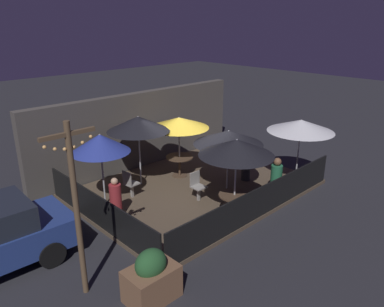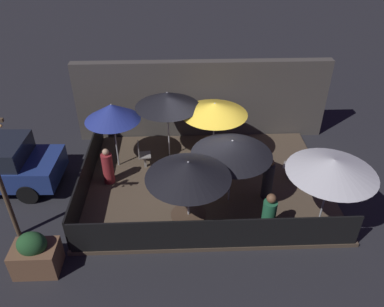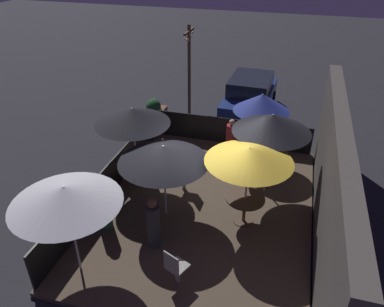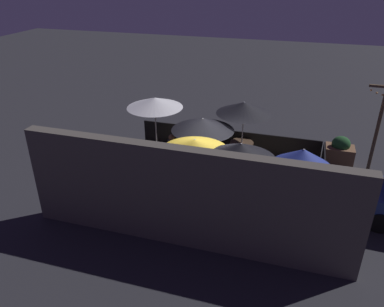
# 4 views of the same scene
# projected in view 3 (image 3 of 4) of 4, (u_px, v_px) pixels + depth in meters

# --- Properties ---
(ground_plane) EXTENTS (60.00, 60.00, 0.00)m
(ground_plane) POSITION_uv_depth(u_px,v_px,m) (205.00, 210.00, 10.30)
(ground_plane) COLOR #26262B
(patio_deck) EXTENTS (7.55, 5.63, 0.12)m
(patio_deck) POSITION_uv_depth(u_px,v_px,m) (205.00, 209.00, 10.27)
(patio_deck) COLOR brown
(patio_deck) RESTS_ON ground_plane
(building_wall) EXTENTS (9.15, 0.36, 2.97)m
(building_wall) POSITION_uv_depth(u_px,v_px,m) (331.00, 184.00, 8.82)
(building_wall) COLOR #4C4742
(building_wall) RESTS_ON ground_plane
(fence_front) EXTENTS (7.35, 0.05, 0.95)m
(fence_front) POSITION_uv_depth(u_px,v_px,m) (111.00, 177.00, 10.66)
(fence_front) COLOR black
(fence_front) RESTS_ON patio_deck
(fence_side_left) EXTENTS (0.05, 5.43, 0.95)m
(fence_side_left) POSITION_uv_depth(u_px,v_px,m) (232.00, 131.00, 13.08)
(fence_side_left) COLOR black
(fence_side_left) RESTS_ON patio_deck
(patio_umbrella_0) EXTENTS (2.12, 2.12, 2.20)m
(patio_umbrella_0) POSITION_uv_depth(u_px,v_px,m) (249.00, 154.00, 8.73)
(patio_umbrella_0) COLOR #B2B2B7
(patio_umbrella_0) RESTS_ON patio_deck
(patio_umbrella_1) EXTENTS (2.10, 2.10, 2.37)m
(patio_umbrella_1) POSITION_uv_depth(u_px,v_px,m) (132.00, 116.00, 10.24)
(patio_umbrella_1) COLOR #B2B2B7
(patio_umbrella_1) RESTS_ON patio_deck
(patio_umbrella_2) EXTENTS (2.26, 2.26, 2.09)m
(patio_umbrella_2) POSITION_uv_depth(u_px,v_px,m) (163.00, 154.00, 9.04)
(patio_umbrella_2) COLOR #B2B2B7
(patio_umbrella_2) RESTS_ON patio_deck
(patio_umbrella_3) EXTENTS (2.10, 2.10, 2.43)m
(patio_umbrella_3) POSITION_uv_depth(u_px,v_px,m) (272.00, 123.00, 9.78)
(patio_umbrella_3) COLOR #B2B2B7
(patio_umbrella_3) RESTS_ON patio_deck
(patio_umbrella_4) EXTENTS (1.75, 1.75, 2.28)m
(patio_umbrella_4) POSITION_uv_depth(u_px,v_px,m) (262.00, 103.00, 11.40)
(patio_umbrella_4) COLOR #B2B2B7
(patio_umbrella_4) RESTS_ON patio_deck
(patio_umbrella_5) EXTENTS (2.25, 2.25, 2.25)m
(patio_umbrella_5) POSITION_uv_depth(u_px,v_px,m) (65.00, 195.00, 7.33)
(patio_umbrella_5) COLOR #B2B2B7
(patio_umbrella_5) RESTS_ON patio_deck
(dining_table_0) EXTENTS (0.99, 0.99, 0.75)m
(dining_table_0) POSITION_uv_depth(u_px,v_px,m) (245.00, 202.00, 9.45)
(dining_table_0) COLOR #4C3828
(dining_table_0) RESTS_ON patio_deck
(dining_table_1) EXTENTS (0.91, 0.91, 0.73)m
(dining_table_1) POSITION_uv_depth(u_px,v_px,m) (137.00, 164.00, 11.04)
(dining_table_1) COLOR #4C3828
(dining_table_1) RESTS_ON patio_deck
(patio_chair_0) EXTENTS (0.44, 0.44, 0.93)m
(patio_chair_0) POSITION_uv_depth(u_px,v_px,m) (249.00, 158.00, 11.50)
(patio_chair_0) COLOR gray
(patio_chair_0) RESTS_ON patio_deck
(patio_chair_1) EXTENTS (0.53, 0.53, 0.92)m
(patio_chair_1) POSITION_uv_depth(u_px,v_px,m) (175.00, 267.00, 7.76)
(patio_chair_1) COLOR gray
(patio_chair_1) RESTS_ON patio_deck
(patio_chair_2) EXTENTS (0.41, 0.41, 0.92)m
(patio_chair_2) POSITION_uv_depth(u_px,v_px,m) (186.00, 175.00, 10.69)
(patio_chair_2) COLOR gray
(patio_chair_2) RESTS_ON patio_deck
(patron_0) EXTENTS (0.44, 0.44, 1.29)m
(patron_0) POSITION_uv_depth(u_px,v_px,m) (103.00, 208.00, 9.29)
(patron_0) COLOR #236642
(patron_0) RESTS_ON patio_deck
(patron_1) EXTENTS (0.49, 0.49, 1.23)m
(patron_1) POSITION_uv_depth(u_px,v_px,m) (231.00, 138.00, 12.50)
(patron_1) COLOR maroon
(patron_1) RESTS_ON patio_deck
(patron_2) EXTENTS (0.43, 0.43, 1.37)m
(patron_2) POSITION_uv_depth(u_px,v_px,m) (153.00, 224.00, 8.70)
(patron_2) COLOR #333338
(patron_2) RESTS_ON patio_deck
(planter_box) EXTENTS (1.07, 0.75, 1.18)m
(planter_box) POSITION_uv_depth(u_px,v_px,m) (154.00, 115.00, 14.41)
(planter_box) COLOR brown
(planter_box) RESTS_ON ground_plane
(light_post) EXTENTS (1.10, 0.12, 3.80)m
(light_post) POSITION_uv_depth(u_px,v_px,m) (189.00, 70.00, 14.05)
(light_post) COLOR brown
(light_post) RESTS_ON ground_plane
(parked_car_0) EXTENTS (4.12, 1.90, 1.62)m
(parked_car_0) POSITION_uv_depth(u_px,v_px,m) (250.00, 95.00, 15.30)
(parked_car_0) COLOR navy
(parked_car_0) RESTS_ON ground_plane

